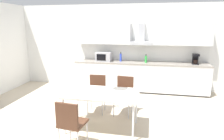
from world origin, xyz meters
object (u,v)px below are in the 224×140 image
at_px(microwave, 104,57).
at_px(chair_far_right, 124,92).
at_px(dining_table, 102,95).
at_px(chair_far_left, 97,90).
at_px(pendant_lamp, 101,31).
at_px(bottle_blue, 121,57).
at_px(bottle_green, 146,59).
at_px(chair_near_left, 70,121).
at_px(coffee_maker, 195,59).

height_order(microwave, chair_far_right, microwave).
bearing_deg(microwave, chair_far_right, -62.55).
height_order(microwave, dining_table, microwave).
relative_size(microwave, chair_far_left, 0.55).
xyz_separation_m(chair_far_right, pendant_lamp, (-0.33, -0.79, 1.39)).
height_order(dining_table, chair_far_left, chair_far_left).
distance_m(microwave, bottle_blue, 0.54).
xyz_separation_m(bottle_green, chair_near_left, (-1.08, -3.29, -0.49)).
bearing_deg(dining_table, chair_near_left, -112.39).
bearing_deg(chair_near_left, pendant_lamp, 67.61).
xyz_separation_m(chair_near_left, pendant_lamp, (0.33, 0.79, 1.39)).
height_order(bottle_blue, chair_far_left, bottle_blue).
height_order(bottle_blue, bottle_green, bottle_blue).
distance_m(coffee_maker, dining_table, 3.36).
xyz_separation_m(coffee_maker, chair_near_left, (-2.50, -3.34, -0.53)).
bearing_deg(chair_near_left, bottle_green, 71.91).
bearing_deg(chair_far_left, microwave, 98.17).
bearing_deg(bottle_green, coffee_maker, 1.87).
height_order(coffee_maker, bottle_green, coffee_maker).
height_order(dining_table, chair_far_right, chair_far_right).
distance_m(microwave, coffee_maker, 2.74).
bearing_deg(chair_far_right, chair_near_left, -112.39).
distance_m(microwave, pendant_lamp, 2.73).
distance_m(dining_table, chair_near_left, 0.88).
height_order(bottle_green, chair_far_left, bottle_green).
height_order(bottle_blue, pendant_lamp, pendant_lamp).
bearing_deg(coffee_maker, chair_far_left, -144.89).
relative_size(coffee_maker, bottle_green, 1.19).
bearing_deg(dining_table, microwave, 102.74).
relative_size(coffee_maker, chair_near_left, 0.34).
bearing_deg(chair_far_left, chair_near_left, -90.17).
height_order(bottle_blue, chair_far_right, bottle_blue).
bearing_deg(chair_far_left, coffee_maker, 35.11).
bearing_deg(microwave, dining_table, -77.26).
bearing_deg(chair_far_right, bottle_green, 76.10).
bearing_deg(chair_near_left, chair_far_left, 89.83).
relative_size(chair_far_right, pendant_lamp, 2.72).
bearing_deg(dining_table, coffee_maker, 49.56).
distance_m(dining_table, chair_far_left, 0.88).
bearing_deg(microwave, bottle_blue, 2.02).
xyz_separation_m(dining_table, pendant_lamp, (-0.00, 0.00, 1.22)).
height_order(microwave, coffee_maker, coffee_maker).
xyz_separation_m(coffee_maker, dining_table, (-2.17, -2.55, -0.35)).
distance_m(chair_far_left, pendant_lamp, 1.64).
xyz_separation_m(coffee_maker, chair_far_right, (-1.84, -1.75, -0.53)).
bearing_deg(chair_far_right, microwave, 117.45).
bearing_deg(bottle_blue, pendant_lamp, -89.31).
xyz_separation_m(dining_table, chair_far_left, (-0.32, 0.79, -0.18)).
xyz_separation_m(microwave, dining_table, (0.57, -2.52, -0.34)).
bearing_deg(microwave, pendant_lamp, -77.26).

